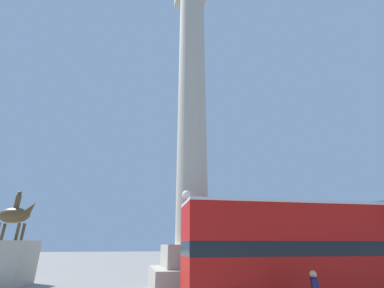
% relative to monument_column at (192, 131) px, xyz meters
% --- Properties ---
extents(monument_column, '(4.75, 4.75, 25.53)m').
position_rel_monument_column_xyz_m(monument_column, '(0.00, 0.00, 0.00)').
color(monument_column, '#ADA593').
rests_on(monument_column, ground_plane).
extents(bus_a, '(11.19, 3.23, 4.20)m').
position_rel_monument_column_xyz_m(bus_a, '(3.95, -5.85, -7.76)').
color(bus_a, '#B7140F').
rests_on(bus_a, ground_plane).
extents(equestrian_statue, '(3.89, 3.17, 6.15)m').
position_rel_monument_column_xyz_m(equestrian_statue, '(-11.88, 4.87, -8.33)').
color(equestrian_statue, '#ADA593').
rests_on(equestrian_statue, ground_plane).
extents(street_lamp, '(0.48, 0.48, 5.16)m').
position_rel_monument_column_xyz_m(street_lamp, '(-1.01, -3.07, -6.87)').
color(street_lamp, black).
rests_on(street_lamp, ground_plane).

